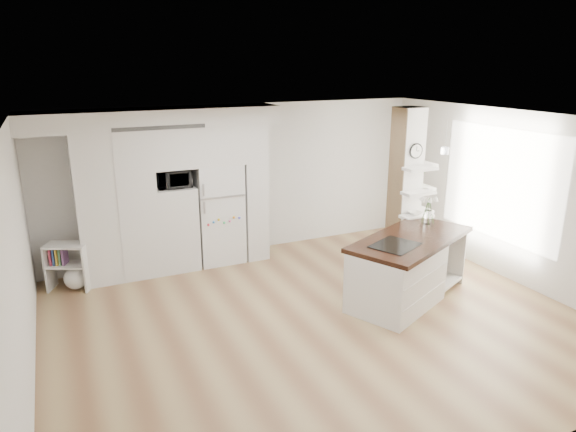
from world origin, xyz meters
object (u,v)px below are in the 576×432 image
bookshelf (71,269)px  refrigerator (218,213)px  floor_plant_a (435,247)px  kitchen_island (401,271)px

bookshelf → refrigerator: bearing=29.3°
refrigerator → floor_plant_a: bearing=-23.9°
kitchen_island → floor_plant_a: 2.04m
refrigerator → bookshelf: size_ratio=2.37×
refrigerator → floor_plant_a: size_ratio=4.02×
kitchen_island → bookshelf: kitchen_island is taller
refrigerator → bookshelf: 2.52m
kitchen_island → floor_plant_a: bearing=10.4°
kitchen_island → floor_plant_a: size_ratio=5.39×
refrigerator → kitchen_island: 3.33m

